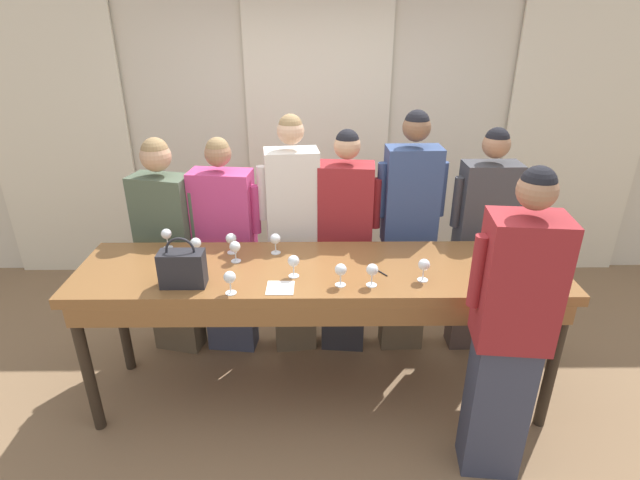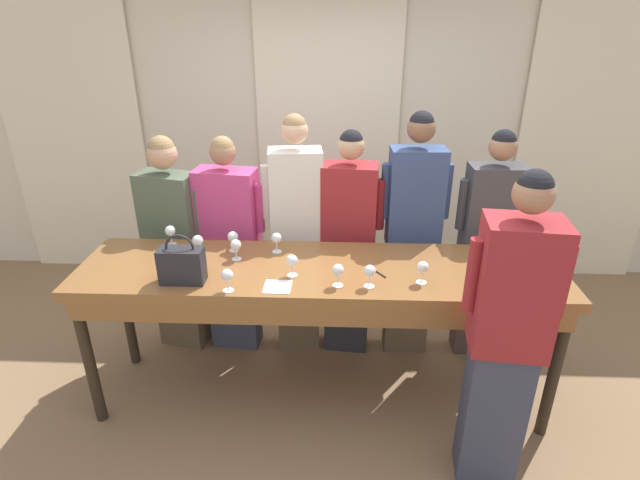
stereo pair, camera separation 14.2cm
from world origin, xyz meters
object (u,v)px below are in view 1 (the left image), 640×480
Objects in this scene: wine_glass_front_mid at (424,266)px; wine_glass_center_right at (293,262)px; wine_bottle at (508,258)px; guest_beige_cap at (482,242)px; wine_glass_back_mid at (341,270)px; wine_glass_back_right at (275,240)px; tasting_bar at (320,282)px; guest_striped_shirt at (345,244)px; wine_glass_center_left at (231,239)px; wine_glass_center_mid at (196,244)px; wine_glass_by_bottle at (166,235)px; wine_glass_back_left at (372,271)px; guest_navy_coat at (408,234)px; host_pouring at (510,334)px; guest_cream_sweater at (293,237)px; handbag at (182,268)px; guest_olive_jacket at (168,247)px; wine_glass_near_host at (230,278)px; guest_pink_top at (226,249)px; wine_glass_front_left at (517,272)px; wine_glass_front_right at (235,247)px.

wine_glass_center_right is (-0.76, 0.06, 0.00)m from wine_glass_front_mid.
guest_beige_cap is (0.09, 0.70, -0.23)m from wine_bottle.
wine_glass_back_mid is 1.00× the size of wine_glass_back_right.
wine_bottle reaches higher than tasting_bar.
wine_glass_center_left is at bearing -154.51° from guest_striped_shirt.
wine_glass_center_mid reaches higher than tasting_bar.
wine_glass_by_bottle is (-0.44, 0.08, 0.00)m from wine_glass_center_left.
wine_glass_back_left is 1.00× the size of wine_glass_back_mid.
wine_glass_center_left is 0.07× the size of guest_navy_coat.
wine_glass_back_right is (-0.89, 0.37, 0.00)m from wine_glass_front_mid.
host_pouring is (1.54, -0.81, -0.17)m from wine_glass_center_left.
guest_cream_sweater is at bearing 19.22° from wine_glass_by_bottle.
guest_beige_cap is at bearing 12.31° from wine_glass_center_mid.
handbag reaches higher than wine_glass_center_left.
wine_glass_center_left is 0.08× the size of guest_olive_jacket.
wine_glass_back_mid reaches higher than tasting_bar.
handbag is 0.17× the size of host_pouring.
wine_glass_front_mid is at bearing -4.16° from wine_glass_center_right.
guest_pink_top reaches higher than wine_glass_near_host.
tasting_bar is at bearing -21.76° from wine_glass_center_left.
wine_glass_center_mid is (-1.89, 0.40, 0.00)m from wine_glass_front_left.
handbag reaches higher than wine_glass_back_left.
wine_glass_back_left is 1.00× the size of wine_glass_back_right.
host_pouring reaches higher than wine_bottle.
handbag is 0.64m from wine_glass_back_right.
guest_olive_jacket is (-2.21, 0.83, -0.23)m from wine_glass_front_left.
wine_glass_near_host is 0.07× the size of guest_navy_coat.
tasting_bar is at bearing 119.68° from wine_glass_back_mid.
wine_glass_center_right is 0.08× the size of guest_pink_top.
handbag is 0.63m from wine_glass_center_right.
guest_striped_shirt is (0.38, 0.00, -0.06)m from guest_cream_sweater.
wine_glass_back_right is at bearing -104.77° from guest_cream_sweater.
wine_glass_front_mid is (0.60, -0.15, 0.19)m from tasting_bar.
wine_glass_front_right is 0.08× the size of guest_striped_shirt.
guest_olive_jacket is (-1.70, 0.74, -0.23)m from wine_glass_front_mid.
wine_glass_back_right is 1.01m from guest_navy_coat.
wine_glass_front_mid is at bearing -128.53° from guest_beige_cap.
guest_olive_jacket reaches higher than wine_glass_front_right.
wine_glass_back_right is 1.00× the size of wine_glass_near_host.
wine_glass_by_bottle is at bearing 164.30° from wine_glass_front_mid.
wine_glass_back_right is at bearing -1.54° from wine_glass_center_left.
guest_pink_top reaches higher than wine_glass_center_left.
handbag is 2.20× the size of wine_glass_center_mid.
host_pouring reaches higher than guest_striped_shirt.
wine_glass_center_mid is at bearing 122.53° from wine_glass_near_host.
guest_olive_jacket reaches higher than wine_glass_back_right.
guest_cream_sweater reaches higher than wine_glass_center_left.
handbag is at bearing -130.73° from wine_glass_front_right.
host_pouring is (0.78, -1.17, 0.04)m from guest_striped_shirt.
wine_glass_by_bottle is (-1.61, 0.45, 0.00)m from wine_glass_front_mid.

